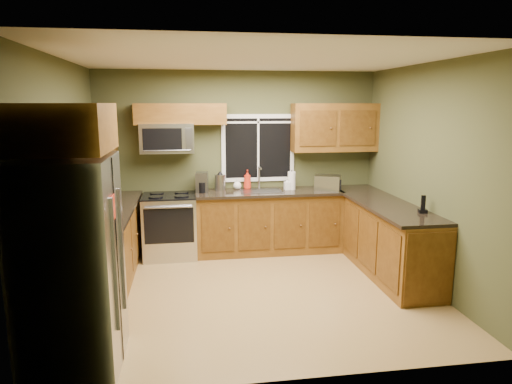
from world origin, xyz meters
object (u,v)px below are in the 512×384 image
object	(u,v)px
coffee_maker	(202,183)
soap_bottle_b	(287,184)
cordless_phone	(423,207)
soap_bottle_a	(247,179)
refrigerator	(73,265)
paper_towel_roll	(292,181)
range	(170,226)
soap_bottle_c	(237,184)
toaster_oven	(328,183)
microwave	(167,138)
kettle	(220,181)

from	to	relation	value
coffee_maker	soap_bottle_b	size ratio (longest dim) A/B	1.59
cordless_phone	coffee_maker	bearing A→B (deg)	146.22
cordless_phone	soap_bottle_a	bearing A→B (deg)	135.28
refrigerator	paper_towel_roll	distance (m)	3.80
soap_bottle_b	paper_towel_roll	bearing A→B (deg)	20.48
cordless_phone	range	bearing A→B (deg)	151.75
range	cordless_phone	bearing A→B (deg)	-28.25
soap_bottle_c	toaster_oven	bearing A→B (deg)	-13.32
refrigerator	paper_towel_roll	world-z (taller)	refrigerator
range	cordless_phone	size ratio (longest dim) A/B	4.42
cordless_phone	microwave	bearing A→B (deg)	149.79
paper_towel_roll	soap_bottle_a	size ratio (longest dim) A/B	1.02
paper_towel_roll	soap_bottle_a	xyz separation A→B (m)	(-0.65, 0.14, 0.01)
coffee_maker	soap_bottle_a	world-z (taller)	soap_bottle_a
soap_bottle_b	toaster_oven	bearing A→B (deg)	-12.30
refrigerator	coffee_maker	world-z (taller)	refrigerator
soap_bottle_b	kettle	bearing A→B (deg)	172.32
kettle	soap_bottle_b	size ratio (longest dim) A/B	1.60
soap_bottle_c	refrigerator	bearing A→B (deg)	-119.64
coffee_maker	cordless_phone	size ratio (longest dim) A/B	1.36
toaster_oven	microwave	bearing A→B (deg)	174.66
refrigerator	paper_towel_roll	size ratio (longest dim) A/B	6.01
kettle	toaster_oven	bearing A→B (deg)	-9.41
microwave	soap_bottle_c	bearing A→B (deg)	5.29
kettle	coffee_maker	bearing A→B (deg)	-159.53
coffee_maker	soap_bottle_c	distance (m)	0.56
range	paper_towel_roll	size ratio (longest dim) A/B	3.13
toaster_oven	soap_bottle_c	xyz separation A→B (m)	(-1.32, 0.31, -0.04)
soap_bottle_a	coffee_maker	bearing A→B (deg)	-168.86
range	kettle	xyz separation A→B (m)	(0.75, 0.18, 0.60)
soap_bottle_a	kettle	bearing A→B (deg)	-175.38
range	paper_towel_roll	xyz separation A→B (m)	(1.82, 0.07, 0.61)
microwave	cordless_phone	bearing A→B (deg)	-30.21
soap_bottle_b	cordless_phone	bearing A→B (deg)	-52.60
refrigerator	coffee_maker	bearing A→B (deg)	67.68
refrigerator	soap_bottle_c	xyz separation A→B (m)	(1.71, 3.00, 0.12)
toaster_oven	cordless_phone	world-z (taller)	toaster_oven
toaster_oven	soap_bottle_a	world-z (taller)	soap_bottle_a
soap_bottle_a	soap_bottle_b	size ratio (longest dim) A/B	1.61
microwave	soap_bottle_b	bearing A→B (deg)	-2.95
microwave	paper_towel_roll	xyz separation A→B (m)	(1.82, -0.06, -0.65)
microwave	range	bearing A→B (deg)	-89.98
range	microwave	size ratio (longest dim) A/B	1.23
paper_towel_roll	soap_bottle_c	bearing A→B (deg)	169.02
refrigerator	toaster_oven	size ratio (longest dim) A/B	4.05
kettle	refrigerator	bearing A→B (deg)	-116.06
refrigerator	kettle	distance (m)	3.29
microwave	paper_towel_roll	world-z (taller)	microwave
soap_bottle_b	soap_bottle_c	bearing A→B (deg)	165.87
microwave	cordless_phone	size ratio (longest dim) A/B	3.58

